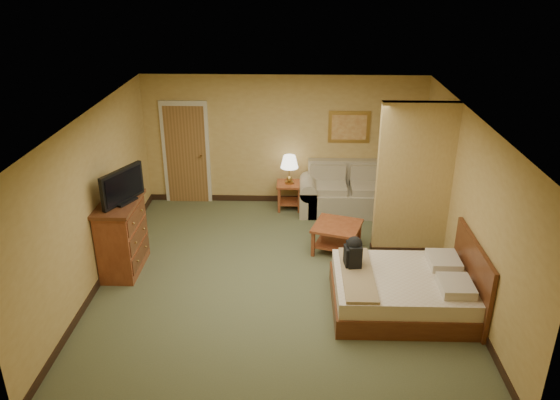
{
  "coord_description": "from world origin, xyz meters",
  "views": [
    {
      "loc": [
        0.23,
        -7.31,
        4.57
      ],
      "look_at": [
        -0.0,
        0.6,
        1.08
      ],
      "focal_mm": 35.0,
      "sensor_mm": 36.0,
      "label": 1
    }
  ],
  "objects_px": {
    "loveseat": "(347,196)",
    "dresser": "(122,236)",
    "coffee_table": "(337,232)",
    "bed": "(406,290)"
  },
  "relations": [
    {
      "from": "loveseat",
      "to": "bed",
      "type": "bearing_deg",
      "value": -80.45
    },
    {
      "from": "loveseat",
      "to": "bed",
      "type": "relative_size",
      "value": 0.97
    },
    {
      "from": "loveseat",
      "to": "dresser",
      "type": "bearing_deg",
      "value": -147.86
    },
    {
      "from": "coffee_table",
      "to": "loveseat",
      "type": "bearing_deg",
      "value": 79.08
    },
    {
      "from": "loveseat",
      "to": "bed",
      "type": "xyz_separation_m",
      "value": [
        0.55,
        -3.29,
        -0.02
      ]
    },
    {
      "from": "loveseat",
      "to": "coffee_table",
      "type": "distance_m",
      "value": 1.67
    },
    {
      "from": "loveseat",
      "to": "dresser",
      "type": "relative_size",
      "value": 1.61
    },
    {
      "from": "dresser",
      "to": "coffee_table",
      "type": "bearing_deg",
      "value": 11.8
    },
    {
      "from": "loveseat",
      "to": "coffee_table",
      "type": "height_order",
      "value": "loveseat"
    },
    {
      "from": "dresser",
      "to": "bed",
      "type": "bearing_deg",
      "value": -12.29
    }
  ]
}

